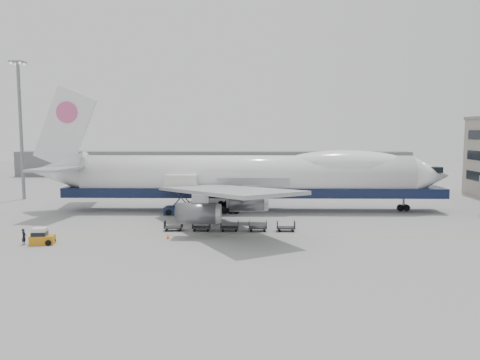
{
  "coord_description": "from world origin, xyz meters",
  "views": [
    {
      "loc": [
        0.38,
        -62.22,
        12.76
      ],
      "look_at": [
        -0.99,
        6.0,
        5.59
      ],
      "focal_mm": 35.0,
      "sensor_mm": 36.0,
      "label": 1
    }
  ],
  "objects_px": {
    "catering_truck": "(182,192)",
    "baggage_tug": "(41,237)",
    "airliner": "(251,176)",
    "ground_worker": "(24,237)"
  },
  "relations": [
    {
      "from": "airliner",
      "to": "catering_truck",
      "type": "xyz_separation_m",
      "value": [
        -10.61,
        -3.48,
        -2.17
      ]
    },
    {
      "from": "airliner",
      "to": "catering_truck",
      "type": "height_order",
      "value": "airliner"
    },
    {
      "from": "catering_truck",
      "to": "baggage_tug",
      "type": "bearing_deg",
      "value": -120.29
    },
    {
      "from": "airliner",
      "to": "catering_truck",
      "type": "relative_size",
      "value": 10.89
    },
    {
      "from": "airliner",
      "to": "ground_worker",
      "type": "distance_m",
      "value": 34.85
    },
    {
      "from": "baggage_tug",
      "to": "ground_worker",
      "type": "relative_size",
      "value": 1.5
    },
    {
      "from": "catering_truck",
      "to": "airliner",
      "type": "bearing_deg",
      "value": 21.87
    },
    {
      "from": "ground_worker",
      "to": "airliner",
      "type": "bearing_deg",
      "value": -46.1
    },
    {
      "from": "catering_truck",
      "to": "baggage_tug",
      "type": "height_order",
      "value": "catering_truck"
    },
    {
      "from": "airliner",
      "to": "catering_truck",
      "type": "bearing_deg",
      "value": -161.82
    }
  ]
}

